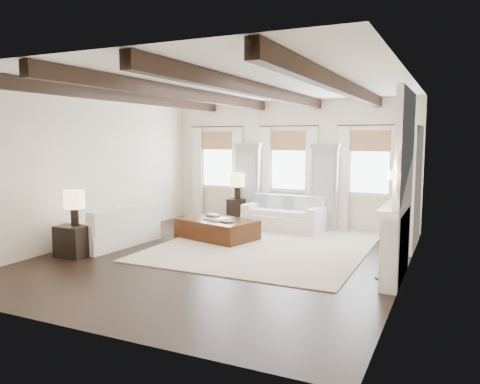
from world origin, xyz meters
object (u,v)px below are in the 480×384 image
at_px(sofa_left, 116,229).
at_px(ottoman, 217,229).
at_px(side_table_front, 76,240).
at_px(side_table_back, 237,211).
at_px(sofa_back, 284,216).

xyz_separation_m(sofa_left, ottoman, (1.64, 1.44, -0.12)).
xyz_separation_m(sofa_left, side_table_front, (-0.12, -1.03, -0.04)).
distance_m(side_table_front, side_table_back, 4.57).
xyz_separation_m(sofa_back, side_table_front, (-2.76, -4.14, -0.04)).
bearing_deg(ottoman, side_table_back, 116.49).
height_order(sofa_back, ottoman, sofa_back).
relative_size(sofa_back, side_table_back, 3.03).
distance_m(sofa_back, side_table_front, 4.97).
bearing_deg(side_table_back, sofa_left, -110.41).
distance_m(sofa_back, side_table_back, 1.41).
relative_size(sofa_left, side_table_front, 3.41).
bearing_deg(ottoman, sofa_back, 73.76).
distance_m(sofa_left, side_table_front, 1.04).
bearing_deg(sofa_left, sofa_back, 49.71).
bearing_deg(side_table_back, ottoman, -78.16).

